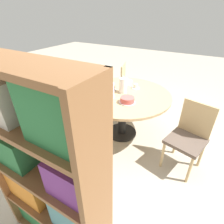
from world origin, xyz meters
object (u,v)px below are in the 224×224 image
(cup_a, at_px, (92,96))
(cup_c, at_px, (108,101))
(cup_b, at_px, (136,86))
(chair_b, at_px, (129,84))
(bookshelf, at_px, (49,178))
(chair_c, at_px, (54,117))
(cake_second, at_px, (109,88))
(coffee_pot, at_px, (123,85))
(cake_main, at_px, (127,100))
(water_bottle, at_px, (112,90))
(chair_a, at_px, (189,136))

(cup_a, height_order, cup_c, same)
(cup_a, xyz_separation_m, cup_b, (-0.41, -0.63, 0.00))
(chair_b, height_order, cup_c, chair_b)
(bookshelf, bearing_deg, cup_c, 102.14)
(cup_a, distance_m, cup_c, 0.29)
(chair_c, height_order, cup_c, chair_c)
(chair_c, xyz_separation_m, cake_second, (-0.51, -0.73, 0.30))
(chair_b, height_order, coffee_pot, coffee_pot)
(chair_c, height_order, coffee_pot, coffee_pot)
(cake_main, xyz_separation_m, cup_b, (0.10, -0.52, -0.01))
(chair_b, height_order, cake_main, chair_b)
(water_bottle, bearing_deg, coffee_pot, -103.45)
(chair_a, bearing_deg, bookshelf, -104.17)
(chair_a, xyz_separation_m, chair_c, (1.79, 0.53, 0.00))
(chair_c, bearing_deg, coffee_pot, -174.71)
(coffee_pot, height_order, water_bottle, water_bottle)
(cake_second, bearing_deg, chair_c, 54.97)
(cup_b, height_order, cup_c, same)
(cup_b, bearing_deg, water_bottle, 72.64)
(cup_a, bearing_deg, chair_a, -173.77)
(chair_b, distance_m, cup_c, 1.42)
(chair_c, bearing_deg, water_bottle, 176.87)
(chair_c, relative_size, cake_main, 4.01)
(cake_main, xyz_separation_m, cake_second, (0.43, -0.24, -0.00))
(coffee_pot, xyz_separation_m, water_bottle, (0.06, 0.24, -0.00))
(chair_c, distance_m, coffee_pot, 1.13)
(cake_main, bearing_deg, cup_b, -78.75)
(chair_a, distance_m, cake_main, 0.90)
(chair_a, xyz_separation_m, cake_second, (1.28, -0.20, 0.30))
(cup_b, relative_size, cup_c, 1.00)
(chair_c, bearing_deg, chair_b, -143.68)
(bookshelf, xyz_separation_m, cup_a, (0.56, -1.32, -0.01))
(chair_c, xyz_separation_m, cup_c, (-0.71, -0.36, 0.30))
(chair_a, height_order, chair_c, same)
(chair_a, relative_size, coffee_pot, 3.37)
(cake_second, bearing_deg, chair_b, -83.64)
(chair_a, relative_size, cup_c, 6.87)
(bookshelf, xyz_separation_m, cup_b, (0.15, -1.95, -0.01))
(coffee_pot, bearing_deg, chair_a, 167.80)
(cake_main, bearing_deg, chair_b, -66.39)
(chair_b, height_order, water_bottle, water_bottle)
(water_bottle, height_order, cup_a, water_bottle)
(cup_a, height_order, cup_b, same)
(cake_main, height_order, cup_c, cake_main)
(cup_b, bearing_deg, chair_b, -58.46)
(cup_a, bearing_deg, coffee_pot, -129.79)
(chair_b, relative_size, cake_second, 4.26)
(coffee_pot, xyz_separation_m, cup_a, (0.31, 0.38, -0.09))
(chair_b, height_order, chair_c, same)
(chair_b, distance_m, cup_b, 0.88)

